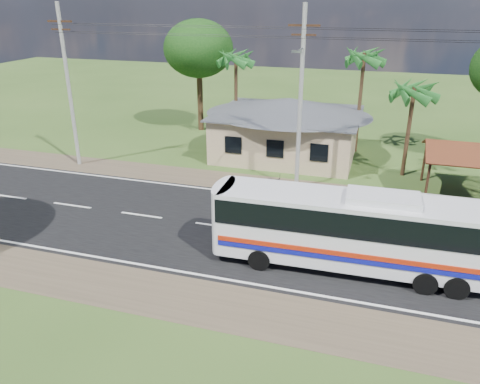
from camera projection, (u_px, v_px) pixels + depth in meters
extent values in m
plane|color=#2C4A1A|center=(218.00, 226.00, 24.86)|extent=(120.00, 120.00, 0.00)
cube|color=black|center=(218.00, 226.00, 24.85)|extent=(120.00, 10.00, 0.02)
cube|color=brown|center=(251.00, 183.00, 30.59)|extent=(120.00, 3.00, 0.01)
cube|color=brown|center=(164.00, 295.00, 19.12)|extent=(120.00, 3.00, 0.01)
cube|color=silver|center=(243.00, 193.00, 28.99)|extent=(120.00, 0.15, 0.01)
cube|color=silver|center=(182.00, 272.00, 20.70)|extent=(120.00, 0.15, 0.01)
cube|color=silver|center=(218.00, 226.00, 24.85)|extent=(120.00, 0.15, 0.01)
cube|color=tan|center=(287.00, 135.00, 35.43)|extent=(10.00, 8.00, 3.20)
cube|color=#4C4F54|center=(288.00, 113.00, 34.79)|extent=(10.60, 8.60, 0.10)
pyramid|color=#4C4F54|center=(288.00, 98.00, 34.35)|extent=(12.40, 10.00, 1.20)
cube|color=black|center=(233.00, 145.00, 32.66)|extent=(1.20, 0.08, 1.20)
cube|color=black|center=(275.00, 149.00, 31.85)|extent=(1.20, 0.08, 1.20)
cube|color=black|center=(319.00, 153.00, 31.04)|extent=(1.20, 0.08, 1.20)
cylinder|color=#3B2515|center=(427.00, 181.00, 27.37)|extent=(0.16, 0.16, 2.60)
cylinder|color=#3B2515|center=(424.00, 162.00, 30.55)|extent=(0.16, 0.16, 2.60)
cube|color=#612C17|center=(474.00, 155.00, 26.75)|extent=(5.20, 2.28, 0.90)
cube|color=#612C17|center=(468.00, 144.00, 28.69)|extent=(5.20, 2.28, 0.90)
cube|color=#3B2515|center=(472.00, 144.00, 27.58)|extent=(5.20, 0.12, 0.12)
cube|color=#9E9E99|center=(451.00, 204.00, 26.38)|extent=(7.00, 0.30, 0.90)
cylinder|color=#9E9E99|center=(69.00, 88.00, 31.98)|extent=(0.26, 0.26, 11.00)
cube|color=#3B2515|center=(60.00, 21.00, 30.31)|extent=(1.80, 0.12, 0.12)
cube|color=#3B2515|center=(61.00, 29.00, 30.51)|extent=(1.40, 0.10, 0.10)
cylinder|color=#9E9E99|center=(300.00, 102.00, 27.65)|extent=(0.26, 0.26, 11.00)
cube|color=#3B2515|center=(304.00, 25.00, 25.99)|extent=(1.80, 0.12, 0.12)
cube|color=#3B2515|center=(304.00, 35.00, 26.18)|extent=(1.40, 0.10, 0.10)
cylinder|color=gray|center=(300.00, 50.00, 25.57)|extent=(0.08, 2.00, 0.08)
cube|color=gray|center=(297.00, 51.00, 24.69)|extent=(0.50, 0.18, 0.12)
cylinder|color=black|center=(173.00, 27.00, 28.23)|extent=(16.00, 0.02, 0.02)
cylinder|color=black|center=(449.00, 32.00, 24.04)|extent=(15.00, 0.02, 0.02)
cylinder|color=#47301E|center=(408.00, 132.00, 30.83)|extent=(0.28, 0.28, 6.00)
cylinder|color=#47301E|center=(360.00, 104.00, 35.45)|extent=(0.28, 0.28, 7.50)
cylinder|color=#47301E|center=(236.00, 98.00, 38.69)|extent=(0.28, 0.28, 7.00)
cylinder|color=#47301E|center=(200.00, 97.00, 41.74)|extent=(0.50, 0.50, 5.95)
ellipsoid|color=#0F350E|center=(198.00, 49.00, 40.13)|extent=(6.00, 6.00, 4.92)
cube|color=silver|center=(355.00, 230.00, 20.25)|extent=(11.97, 2.82, 2.98)
cube|color=black|center=(357.00, 215.00, 19.96)|extent=(12.02, 2.88, 1.09)
cube|color=black|center=(224.00, 207.00, 21.55)|extent=(0.18, 2.28, 1.79)
cube|color=#A5220A|center=(352.00, 255.00, 19.34)|extent=(11.70, 0.38, 0.22)
cube|color=#0C1086|center=(352.00, 261.00, 19.44)|extent=(11.70, 0.38, 0.22)
cube|color=silver|center=(383.00, 198.00, 19.38)|extent=(3.02, 1.67, 0.30)
cylinder|color=black|center=(259.00, 259.00, 20.76)|extent=(1.00, 0.38, 0.99)
cylinder|color=black|center=(270.00, 236.00, 22.79)|extent=(1.00, 0.38, 0.99)
cylinder|color=black|center=(425.00, 283.00, 19.06)|extent=(1.00, 0.38, 0.99)
cylinder|color=black|center=(421.00, 255.00, 21.09)|extent=(1.00, 0.38, 0.99)
cylinder|color=black|center=(456.00, 287.00, 18.77)|extent=(1.00, 0.38, 0.99)
cylinder|color=black|center=(449.00, 259.00, 20.80)|extent=(1.00, 0.38, 0.99)
imported|color=black|center=(273.00, 182.00, 29.68)|extent=(1.70, 0.89, 0.85)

